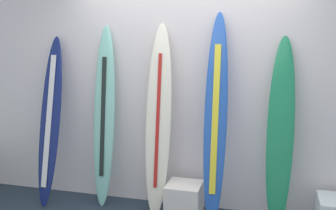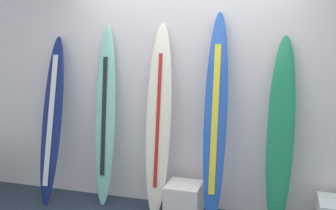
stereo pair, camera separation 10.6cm
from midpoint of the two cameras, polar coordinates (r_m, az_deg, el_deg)
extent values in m
cube|color=silver|center=(4.20, 2.33, 3.57)|extent=(7.20, 0.20, 2.80)
ellipsoid|color=navy|center=(4.51, -17.92, -2.25)|extent=(0.27, 0.48, 1.90)
cube|color=silver|center=(4.49, -18.14, -2.24)|extent=(0.08, 0.33, 1.46)
cone|color=black|center=(4.63, -18.31, -12.11)|extent=(0.07, 0.09, 0.11)
ellipsoid|color=#82CBBB|center=(4.29, -10.27, -1.74)|extent=(0.26, 0.32, 2.02)
cube|color=black|center=(4.26, -10.48, -1.77)|extent=(0.05, 0.17, 1.31)
cone|color=black|center=(4.47, -10.27, -12.36)|extent=(0.07, 0.08, 0.11)
ellipsoid|color=silver|center=(4.00, -2.21, -2.31)|extent=(0.28, 0.40, 2.03)
cube|color=#B31E1A|center=(3.98, -2.32, -2.32)|extent=(0.04, 0.25, 1.39)
cone|color=black|center=(4.16, -2.61, -13.96)|extent=(0.07, 0.09, 0.11)
ellipsoid|color=blue|center=(3.83, 6.38, -2.08)|extent=(0.24, 0.48, 2.14)
cube|color=yellow|center=(3.79, 6.30, -2.08)|extent=(0.07, 0.29, 1.47)
ellipsoid|color=#1C7D51|center=(3.87, 15.77, -4.09)|extent=(0.28, 0.40, 1.90)
cube|color=white|center=(4.10, 1.68, -14.20)|extent=(0.36, 0.36, 0.37)
camera|label=1|loc=(0.05, -90.77, -0.13)|focal=40.56mm
camera|label=2|loc=(0.05, 89.23, 0.13)|focal=40.56mm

